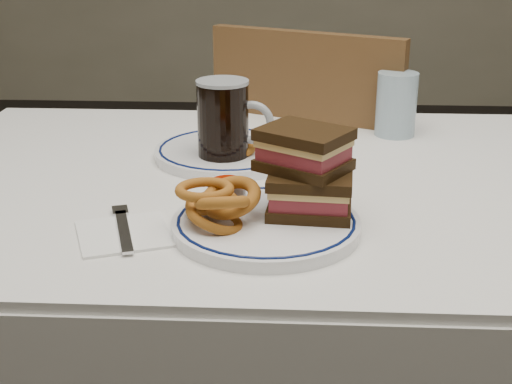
{
  "coord_description": "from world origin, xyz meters",
  "views": [
    {
      "loc": [
        0.02,
        -1.12,
        1.16
      ],
      "look_at": [
        -0.03,
        -0.23,
        0.81
      ],
      "focal_mm": 50.0,
      "sensor_mm": 36.0,
      "label": 1
    }
  ],
  "objects_px": {
    "chair_far": "(322,204)",
    "main_plate": "(266,224)",
    "beer_mug": "(225,123)",
    "reuben_sandwich": "(307,172)",
    "far_plate": "(228,152)"
  },
  "relations": [
    {
      "from": "reuben_sandwich",
      "to": "beer_mug",
      "type": "relative_size",
      "value": 0.98
    },
    {
      "from": "chair_far",
      "to": "beer_mug",
      "type": "height_order",
      "value": "chair_far"
    },
    {
      "from": "beer_mug",
      "to": "reuben_sandwich",
      "type": "bearing_deg",
      "value": -60.93
    },
    {
      "from": "reuben_sandwich",
      "to": "far_plate",
      "type": "height_order",
      "value": "reuben_sandwich"
    },
    {
      "from": "chair_far",
      "to": "reuben_sandwich",
      "type": "bearing_deg",
      "value": -94.59
    },
    {
      "from": "chair_far",
      "to": "main_plate",
      "type": "distance_m",
      "value": 0.75
    },
    {
      "from": "reuben_sandwich",
      "to": "far_plate",
      "type": "xyz_separation_m",
      "value": [
        -0.14,
        0.29,
        -0.07
      ]
    },
    {
      "from": "main_plate",
      "to": "beer_mug",
      "type": "bearing_deg",
      "value": 106.42
    },
    {
      "from": "far_plate",
      "to": "main_plate",
      "type": "bearing_deg",
      "value": -75.84
    },
    {
      "from": "chair_far",
      "to": "beer_mug",
      "type": "bearing_deg",
      "value": -114.4
    },
    {
      "from": "chair_far",
      "to": "far_plate",
      "type": "xyz_separation_m",
      "value": [
        -0.19,
        -0.38,
        0.25
      ]
    },
    {
      "from": "main_plate",
      "to": "reuben_sandwich",
      "type": "relative_size",
      "value": 1.79
    },
    {
      "from": "reuben_sandwich",
      "to": "beer_mug",
      "type": "xyz_separation_m",
      "value": [
        -0.14,
        0.25,
        -0.0
      ]
    },
    {
      "from": "chair_far",
      "to": "far_plate",
      "type": "relative_size",
      "value": 3.53
    },
    {
      "from": "reuben_sandwich",
      "to": "beer_mug",
      "type": "height_order",
      "value": "beer_mug"
    }
  ]
}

